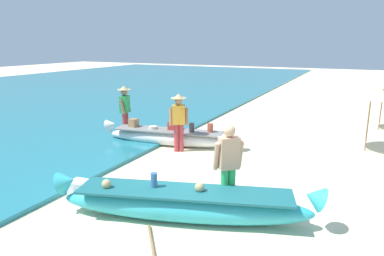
# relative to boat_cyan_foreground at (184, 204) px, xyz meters

# --- Properties ---
(ground_plane) EXTENTS (80.00, 80.00, 0.00)m
(ground_plane) POSITION_rel_boat_cyan_foreground_xyz_m (-0.09, 0.98, -0.31)
(ground_plane) COLOR beige
(sea) EXTENTS (24.00, 56.00, 0.10)m
(sea) POSITION_rel_boat_cyan_foreground_xyz_m (-14.73, 8.98, -0.26)
(sea) COLOR teal
(sea) RESTS_ON ground
(boat_cyan_foreground) EXTENTS (4.72, 2.01, 0.85)m
(boat_cyan_foreground) POSITION_rel_boat_cyan_foreground_xyz_m (0.00, 0.00, 0.00)
(boat_cyan_foreground) COLOR #33B2BC
(boat_cyan_foreground) RESTS_ON ground
(boat_white_midground) EXTENTS (4.32, 1.30, 0.77)m
(boat_white_midground) POSITION_rel_boat_cyan_foreground_xyz_m (-2.59, 4.00, -0.03)
(boat_white_midground) COLOR white
(boat_white_midground) RESTS_ON ground
(person_vendor_hatted) EXTENTS (0.57, 0.46, 1.70)m
(person_vendor_hatted) POSITION_rel_boat_cyan_foreground_xyz_m (-1.99, 3.57, 0.67)
(person_vendor_hatted) COLOR #B2383D
(person_vendor_hatted) RESTS_ON ground
(person_tourist_customer) EXTENTS (0.54, 0.51, 1.69)m
(person_tourist_customer) POSITION_rel_boat_cyan_foreground_xyz_m (0.60, 0.62, 0.65)
(person_tourist_customer) COLOR green
(person_tourist_customer) RESTS_ON ground
(person_vendor_assistant) EXTENTS (0.44, 0.58, 1.74)m
(person_vendor_assistant) POSITION_rel_boat_cyan_foreground_xyz_m (-4.29, 4.14, 0.70)
(person_vendor_assistant) COLOR #B2383D
(person_vendor_assistant) RESTS_ON ground
(parasol_row_0) EXTENTS (1.60, 1.60, 1.91)m
(parasol_row_0) POSITION_rel_boat_cyan_foreground_xyz_m (2.90, 6.00, 1.44)
(parasol_row_0) COLOR #8E6B47
(parasol_row_0) RESTS_ON ground
(cooler_box) EXTENTS (0.57, 0.38, 0.44)m
(cooler_box) POSITION_rel_boat_cyan_foreground_xyz_m (-2.12, -0.23, -0.09)
(cooler_box) COLOR silver
(cooler_box) RESTS_ON ground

